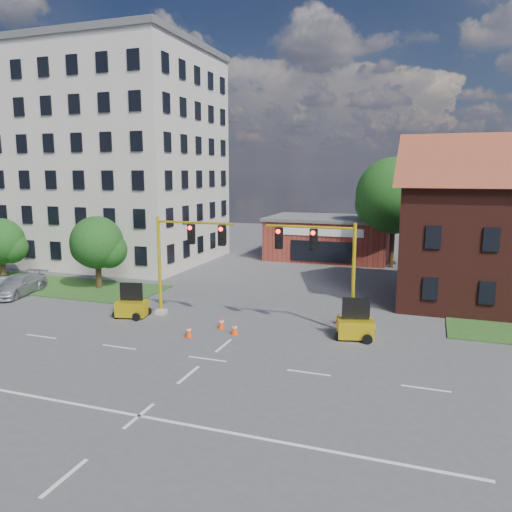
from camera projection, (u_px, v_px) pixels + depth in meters
name	position (u px, v px, depth m)	size (l,w,h in m)	color
ground	(207.00, 359.00, 24.03)	(120.00, 120.00, 0.00)	#48484B
grass_verge_nw	(33.00, 284.00, 39.86)	(22.00, 6.00, 0.08)	#284C1C
lane_markings	(178.00, 384.00, 21.24)	(60.00, 36.00, 0.01)	silver
office_block	(115.00, 157.00, 49.20)	(18.40, 15.40, 20.60)	beige
brick_shop	(329.00, 237.00, 51.55)	(12.40, 8.40, 4.30)	maroon
tree_large	(398.00, 199.00, 45.89)	(7.44, 7.08, 10.25)	#332212
tree_nw_front	(100.00, 245.00, 37.80)	(4.19, 3.99, 5.60)	#332212
tree_nw_rear	(3.00, 243.00, 41.61)	(4.06, 3.86, 5.09)	#332212
signal_mast_west	(183.00, 255.00, 30.37)	(5.30, 0.60, 6.20)	gray
signal_mast_east	(324.00, 263.00, 27.53)	(5.30, 0.60, 6.20)	gray
trailer_west	(132.00, 307.00, 30.86)	(2.05, 1.60, 2.07)	yellow
trailer_east	(355.00, 326.00, 26.86)	(2.17, 1.72, 2.17)	yellow
cone_a	(189.00, 331.00, 27.14)	(0.40, 0.40, 0.70)	#E7420C
cone_b	(221.00, 323.00, 28.62)	(0.40, 0.40, 0.70)	#E7420C
cone_c	(235.00, 329.00, 27.57)	(0.40, 0.40, 0.70)	#E7420C
cone_d	(338.00, 318.00, 29.52)	(0.40, 0.40, 0.70)	#E7420C
pickup_white	(473.00, 301.00, 32.00)	(2.28, 4.96, 1.38)	white
sedan_silver_front	(6.00, 286.00, 36.53)	(1.35, 3.88, 1.28)	#A7A9AF
sedan_silver_rear	(18.00, 285.00, 36.36)	(2.06, 5.08, 1.47)	#A7A9AF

